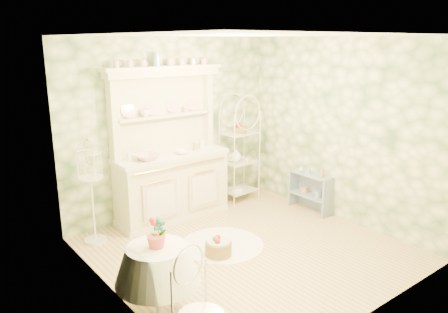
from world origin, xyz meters
TOP-DOWN VIEW (x-y plane):
  - floor at (0.00, 0.00)m, footprint 3.60×3.60m
  - ceiling at (0.00, 0.00)m, footprint 3.60×3.60m
  - wall_left at (-1.80, 0.00)m, footprint 3.60×3.60m
  - wall_right at (1.80, 0.00)m, footprint 3.60×3.60m
  - wall_back at (0.00, 1.80)m, footprint 3.60×3.60m
  - wall_front at (0.00, -1.80)m, footprint 3.60×3.60m
  - kitchen_dresser at (-0.20, 1.52)m, footprint 1.87×0.61m
  - bakers_rack at (1.14, 1.53)m, footprint 0.56×0.42m
  - side_shelf at (1.68, 0.41)m, footprint 0.31×0.72m
  - round_table at (-1.60, -0.49)m, footprint 0.66×0.66m
  - cafe_chair at (-1.68, -1.34)m, footprint 0.54×0.54m
  - birdcage_stand at (-1.48, 1.44)m, footprint 0.33×0.33m
  - floor_basket at (-0.40, 0.10)m, footprint 0.37×0.37m
  - lace_rug at (-0.19, 0.30)m, footprint 1.41×1.41m
  - bowl_floral at (-0.65, 1.44)m, footprint 0.39×0.39m
  - bowl_white at (-0.07, 1.43)m, footprint 0.24×0.24m
  - cup_left at (-0.52, 1.68)m, footprint 0.15×0.15m
  - cup_right at (0.17, 1.68)m, footprint 0.13×0.13m
  - potted_geranium at (-1.57, -0.49)m, footprint 0.17×0.14m
  - bottle_amber at (1.67, 0.20)m, footprint 0.09×0.09m
  - bottle_blue at (1.63, 0.43)m, footprint 0.06×0.06m
  - bottle_glass at (1.64, 0.59)m, footprint 0.10×0.10m

SIDE VIEW (x-z plane):
  - floor at x=0.00m, z-range 0.00..0.00m
  - lace_rug at x=-0.19m, z-range 0.00..0.01m
  - floor_basket at x=-0.40m, z-range 0.00..0.22m
  - side_shelf at x=1.68m, z-range 0.00..0.60m
  - round_table at x=-1.60m, z-range 0.00..0.63m
  - cafe_chair at x=-1.68m, z-range 0.00..0.99m
  - bottle_glass at x=1.64m, z-range 0.60..0.70m
  - bottle_blue at x=1.63m, z-range 0.60..0.71m
  - birdcage_stand at x=-1.48m, z-range 0.00..1.33m
  - bottle_amber at x=1.67m, z-range 0.60..0.77m
  - potted_geranium at x=-1.57m, z-range 0.71..0.99m
  - bakers_rack at x=1.14m, z-range 0.00..1.71m
  - bowl_floral at x=-0.65m, z-range 0.98..1.06m
  - bowl_white at x=-0.07m, z-range 0.98..1.05m
  - kitchen_dresser at x=-0.20m, z-range 0.00..2.29m
  - wall_left at x=-1.80m, z-range 1.35..1.35m
  - wall_right at x=1.80m, z-range 1.35..1.35m
  - wall_back at x=0.00m, z-range 1.35..1.35m
  - wall_front at x=0.00m, z-range 1.35..1.35m
  - cup_left at x=-0.52m, z-range 1.56..1.66m
  - cup_right at x=0.17m, z-range 1.56..1.66m
  - ceiling at x=0.00m, z-range 2.70..2.70m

